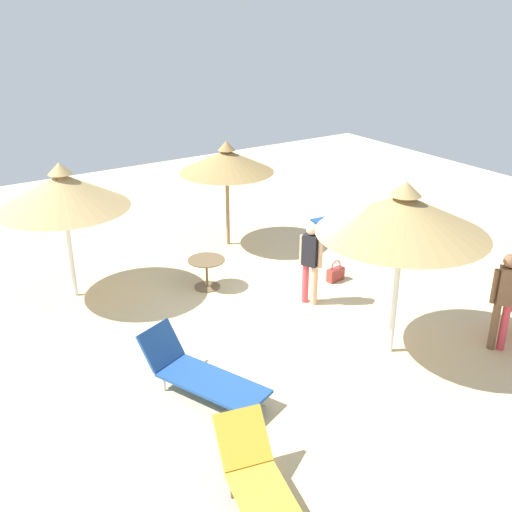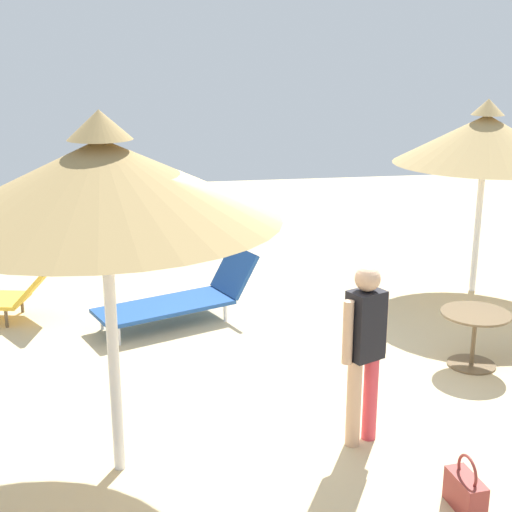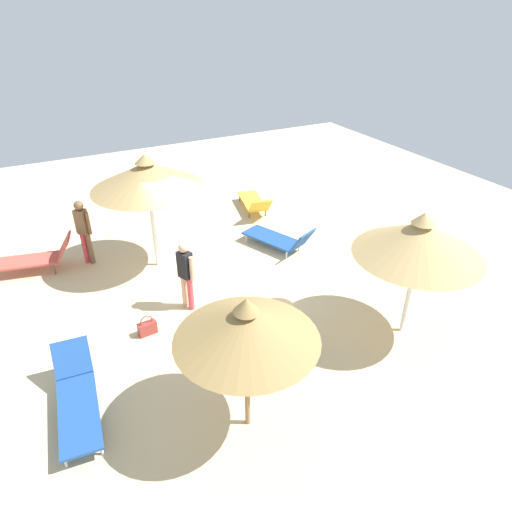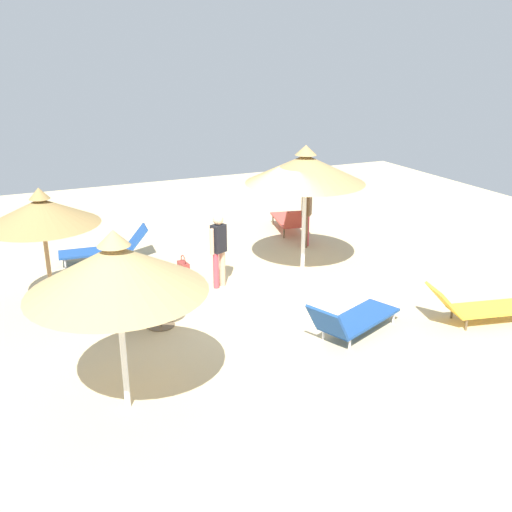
{
  "view_description": "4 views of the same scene",
  "coord_description": "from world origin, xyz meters",
  "px_view_note": "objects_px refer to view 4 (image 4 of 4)",
  "views": [
    {
      "loc": [
        -7.77,
        5.8,
        5.59
      ],
      "look_at": [
        0.12,
        0.61,
        1.49
      ],
      "focal_mm": 42.64,
      "sensor_mm": 36.0,
      "label": 1
    },
    {
      "loc": [
        -1.39,
        -6.41,
        3.44
      ],
      "look_at": [
        -0.19,
        0.74,
        1.3
      ],
      "focal_mm": 50.59,
      "sensor_mm": 36.0,
      "label": 2
    },
    {
      "loc": [
        8.54,
        -3.36,
        6.17
      ],
      "look_at": [
        0.61,
        0.78,
        0.95
      ],
      "focal_mm": 31.63,
      "sensor_mm": 36.0,
      "label": 3
    },
    {
      "loc": [
        4.57,
        10.15,
        4.95
      ],
      "look_at": [
        0.2,
        0.43,
        1.11
      ],
      "focal_mm": 40.23,
      "sensor_mm": 36.0,
      "label": 4
    }
  ],
  "objects_px": {
    "lounge_chair_front": "(352,320)",
    "person_standing_edge": "(307,210)",
    "lounge_chair_near_right": "(290,220)",
    "side_table_round": "(160,305)",
    "parasol_umbrella_far_left": "(116,269)",
    "lounge_chair_near_left": "(107,248)",
    "person_standing_center": "(219,246)",
    "lounge_chair_far_right": "(478,306)",
    "handbag": "(183,267)",
    "parasol_umbrella_center": "(41,212)",
    "parasol_umbrella_back": "(305,169)"
  },
  "relations": [
    {
      "from": "parasol_umbrella_far_left",
      "to": "person_standing_edge",
      "type": "xyz_separation_m",
      "value": [
        -5.93,
        -5.35,
        -1.18
      ]
    },
    {
      "from": "lounge_chair_near_left",
      "to": "handbag",
      "type": "height_order",
      "value": "lounge_chair_near_left"
    },
    {
      "from": "parasol_umbrella_far_left",
      "to": "lounge_chair_near_left",
      "type": "xyz_separation_m",
      "value": [
        -0.89,
        -6.39,
        -1.83
      ]
    },
    {
      "from": "lounge_chair_front",
      "to": "person_standing_center",
      "type": "distance_m",
      "value": 3.51
    },
    {
      "from": "parasol_umbrella_center",
      "to": "lounge_chair_near_right",
      "type": "bearing_deg",
      "value": -158.77
    },
    {
      "from": "handbag",
      "to": "lounge_chair_near_right",
      "type": "bearing_deg",
      "value": -154.59
    },
    {
      "from": "lounge_chair_far_right",
      "to": "person_standing_center",
      "type": "distance_m",
      "value": 5.4
    },
    {
      "from": "parasol_umbrella_center",
      "to": "person_standing_edge",
      "type": "relative_size",
      "value": 1.44
    },
    {
      "from": "parasol_umbrella_far_left",
      "to": "handbag",
      "type": "distance_m",
      "value": 5.72
    },
    {
      "from": "parasol_umbrella_center",
      "to": "lounge_chair_near_right",
      "type": "relative_size",
      "value": 1.23
    },
    {
      "from": "lounge_chair_near_left",
      "to": "person_standing_center",
      "type": "xyz_separation_m",
      "value": [
        -1.96,
        2.68,
        0.6
      ]
    },
    {
      "from": "parasol_umbrella_center",
      "to": "parasol_umbrella_far_left",
      "type": "xyz_separation_m",
      "value": [
        -0.63,
        3.96,
        0.13
      ]
    },
    {
      "from": "side_table_round",
      "to": "lounge_chair_near_right",
      "type": "bearing_deg",
      "value": -139.73
    },
    {
      "from": "person_standing_center",
      "to": "handbag",
      "type": "xyz_separation_m",
      "value": [
        0.49,
        -1.08,
        -0.79
      ]
    },
    {
      "from": "lounge_chair_near_right",
      "to": "side_table_round",
      "type": "relative_size",
      "value": 2.7
    },
    {
      "from": "side_table_round",
      "to": "parasol_umbrella_back",
      "type": "bearing_deg",
      "value": -159.87
    },
    {
      "from": "person_standing_edge",
      "to": "person_standing_center",
      "type": "distance_m",
      "value": 3.48
    },
    {
      "from": "person_standing_edge",
      "to": "side_table_round",
      "type": "xyz_separation_m",
      "value": [
        4.78,
        2.96,
        -0.57
      ]
    },
    {
      "from": "person_standing_center",
      "to": "lounge_chair_far_right",
      "type": "bearing_deg",
      "value": 136.46
    },
    {
      "from": "lounge_chair_near_right",
      "to": "lounge_chair_far_right",
      "type": "bearing_deg",
      "value": 95.66
    },
    {
      "from": "lounge_chair_far_right",
      "to": "handbag",
      "type": "bearing_deg",
      "value": -47.51
    },
    {
      "from": "handbag",
      "to": "person_standing_edge",
      "type": "bearing_deg",
      "value": -171.27
    },
    {
      "from": "person_standing_edge",
      "to": "lounge_chair_near_left",
      "type": "bearing_deg",
      "value": -11.73
    },
    {
      "from": "parasol_umbrella_center",
      "to": "parasol_umbrella_far_left",
      "type": "bearing_deg",
      "value": 99.08
    },
    {
      "from": "lounge_chair_front",
      "to": "person_standing_center",
      "type": "height_order",
      "value": "person_standing_center"
    },
    {
      "from": "person_standing_edge",
      "to": "parasol_umbrella_back",
      "type": "bearing_deg",
      "value": 58.75
    },
    {
      "from": "lounge_chair_far_right",
      "to": "lounge_chair_near_left",
      "type": "height_order",
      "value": "lounge_chair_near_left"
    },
    {
      "from": "lounge_chair_near_left",
      "to": "side_table_round",
      "type": "bearing_deg",
      "value": 93.63
    },
    {
      "from": "lounge_chair_far_right",
      "to": "side_table_round",
      "type": "bearing_deg",
      "value": -22.91
    },
    {
      "from": "lounge_chair_near_right",
      "to": "handbag",
      "type": "bearing_deg",
      "value": 25.41
    },
    {
      "from": "parasol_umbrella_back",
      "to": "person_standing_center",
      "type": "bearing_deg",
      "value": 1.95
    },
    {
      "from": "lounge_chair_near_left",
      "to": "person_standing_center",
      "type": "bearing_deg",
      "value": 126.2
    },
    {
      "from": "person_standing_center",
      "to": "lounge_chair_near_right",
      "type": "bearing_deg",
      "value": -138.62
    },
    {
      "from": "lounge_chair_front",
      "to": "person_standing_edge",
      "type": "xyz_separation_m",
      "value": [
        -1.71,
        -4.81,
        0.67
      ]
    },
    {
      "from": "lounge_chair_front",
      "to": "person_standing_edge",
      "type": "height_order",
      "value": "person_standing_edge"
    },
    {
      "from": "parasol_umbrella_center",
      "to": "lounge_chair_front",
      "type": "height_order",
      "value": "parasol_umbrella_center"
    },
    {
      "from": "person_standing_center",
      "to": "handbag",
      "type": "bearing_deg",
      "value": -65.68
    },
    {
      "from": "side_table_round",
      "to": "handbag",
      "type": "bearing_deg",
      "value": -116.69
    },
    {
      "from": "parasol_umbrella_far_left",
      "to": "person_standing_edge",
      "type": "distance_m",
      "value": 8.07
    },
    {
      "from": "parasol_umbrella_back",
      "to": "person_standing_center",
      "type": "height_order",
      "value": "parasol_umbrella_back"
    },
    {
      "from": "parasol_umbrella_far_left",
      "to": "lounge_chair_front",
      "type": "height_order",
      "value": "parasol_umbrella_far_left"
    },
    {
      "from": "person_standing_center",
      "to": "side_table_round",
      "type": "bearing_deg",
      "value": 38.03
    },
    {
      "from": "parasol_umbrella_center",
      "to": "side_table_round",
      "type": "relative_size",
      "value": 3.33
    },
    {
      "from": "lounge_chair_near_left",
      "to": "person_standing_center",
      "type": "distance_m",
      "value": 3.37
    },
    {
      "from": "parasol_umbrella_center",
      "to": "parasol_umbrella_far_left",
      "type": "distance_m",
      "value": 4.01
    },
    {
      "from": "lounge_chair_front",
      "to": "person_standing_center",
      "type": "relative_size",
      "value": 1.32
    },
    {
      "from": "side_table_round",
      "to": "lounge_chair_front",
      "type": "bearing_deg",
      "value": 148.92
    },
    {
      "from": "person_standing_edge",
      "to": "person_standing_center",
      "type": "height_order",
      "value": "person_standing_edge"
    },
    {
      "from": "parasol_umbrella_far_left",
      "to": "lounge_chair_near_left",
      "type": "height_order",
      "value": "parasol_umbrella_far_left"
    },
    {
      "from": "person_standing_edge",
      "to": "parasol_umbrella_far_left",
      "type": "bearing_deg",
      "value": 42.05
    }
  ]
}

